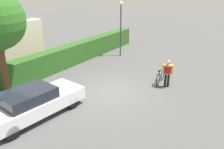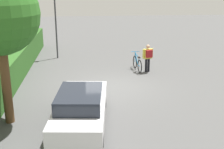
{
  "view_description": "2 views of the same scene",
  "coord_description": "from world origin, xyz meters",
  "px_view_note": "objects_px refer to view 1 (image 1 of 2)",
  "views": [
    {
      "loc": [
        -9.42,
        -6.33,
        5.56
      ],
      "look_at": [
        -0.18,
        -0.22,
        1.14
      ],
      "focal_mm": 37.47,
      "sensor_mm": 36.0,
      "label": 1
    },
    {
      "loc": [
        -13.71,
        1.23,
        4.98
      ],
      "look_at": [
        -0.51,
        0.03,
        0.8
      ],
      "focal_mm": 48.33,
      "sensor_mm": 36.0,
      "label": 2
    }
  ],
  "objects_px": {
    "person_rider": "(168,71)",
    "street_lamp": "(121,21)",
    "bicycle": "(160,76)",
    "parked_car_near": "(33,102)"
  },
  "relations": [
    {
      "from": "person_rider",
      "to": "street_lamp",
      "type": "bearing_deg",
      "value": 55.35
    },
    {
      "from": "parked_car_near",
      "to": "person_rider",
      "type": "distance_m",
      "value": 7.22
    },
    {
      "from": "bicycle",
      "to": "street_lamp",
      "type": "distance_m",
      "value": 6.26
    },
    {
      "from": "parked_car_near",
      "to": "person_rider",
      "type": "xyz_separation_m",
      "value": [
        6.2,
        -3.68,
        0.24
      ]
    },
    {
      "from": "person_rider",
      "to": "street_lamp",
      "type": "relative_size",
      "value": 0.37
    },
    {
      "from": "bicycle",
      "to": "street_lamp",
      "type": "relative_size",
      "value": 0.41
    },
    {
      "from": "parked_car_near",
      "to": "street_lamp",
      "type": "height_order",
      "value": "street_lamp"
    },
    {
      "from": "parked_car_near",
      "to": "bicycle",
      "type": "relative_size",
      "value": 2.71
    },
    {
      "from": "person_rider",
      "to": "street_lamp",
      "type": "distance_m",
      "value": 6.7
    },
    {
      "from": "parked_car_near",
      "to": "street_lamp",
      "type": "distance_m",
      "value": 10.21
    }
  ]
}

